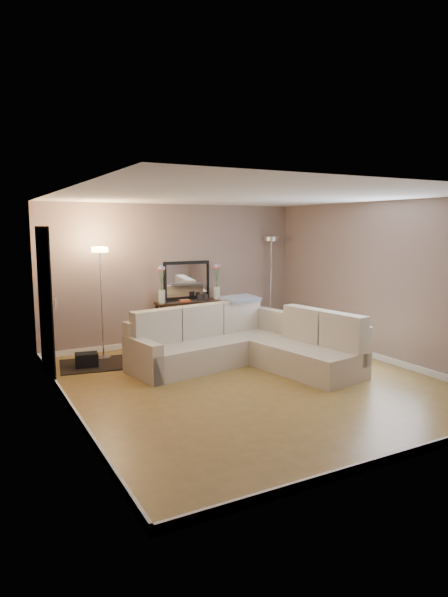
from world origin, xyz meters
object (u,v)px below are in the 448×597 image
sectional_sofa (244,344)px  floor_lamp_lit (101,281)px  console_table (186,320)px  floor_lamp_unlit (271,266)px

sectional_sofa → floor_lamp_lit: floor_lamp_lit is taller
console_table → floor_lamp_lit: bearing=-169.1°
floor_lamp_lit → sectional_sofa: bearing=-38.6°
console_table → floor_lamp_unlit: (1.88, -0.00, 0.95)m
console_table → floor_lamp_lit: (-1.66, -0.32, 0.86)m
sectional_sofa → floor_lamp_lit: 2.56m
sectional_sofa → console_table: sectional_sofa is taller
floor_lamp_lit → floor_lamp_unlit: (3.55, 0.32, 0.09)m
sectional_sofa → console_table: 1.81m
sectional_sofa → console_table: bearing=96.1°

